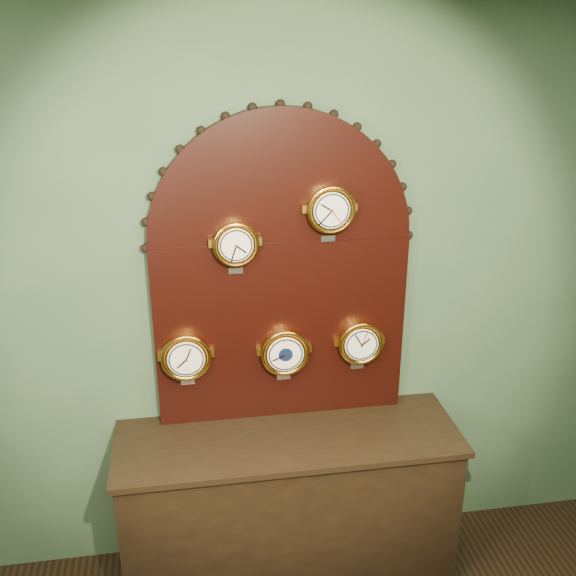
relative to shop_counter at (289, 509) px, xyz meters
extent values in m
plane|color=#3D573B|center=(0.00, 0.27, 1.00)|extent=(4.00, 0.00, 4.00)
cube|color=black|center=(0.00, 0.00, 0.00)|extent=(1.60, 0.50, 0.80)
cube|color=black|center=(0.00, 0.22, 0.88)|extent=(1.20, 0.06, 0.90)
cylinder|color=black|center=(0.00, 0.22, 1.33)|extent=(1.20, 0.06, 1.20)
cylinder|color=orange|center=(-0.21, 0.16, 1.35)|extent=(0.19, 0.08, 0.19)
torus|color=orange|center=(-0.21, 0.13, 1.35)|extent=(0.21, 0.02, 0.21)
cylinder|color=white|center=(-0.21, 0.12, 1.35)|extent=(0.15, 0.01, 0.15)
cube|color=#B5B4BC|center=(-0.21, 0.19, 1.21)|extent=(0.07, 0.01, 0.03)
cylinder|color=orange|center=(0.21, 0.16, 1.49)|extent=(0.20, 0.08, 0.20)
torus|color=orange|center=(0.21, 0.13, 1.49)|extent=(0.22, 0.02, 0.22)
cylinder|color=white|center=(0.21, 0.12, 1.49)|extent=(0.16, 0.01, 0.16)
cube|color=#B5B4BC|center=(0.21, 0.19, 1.34)|extent=(0.07, 0.01, 0.03)
cylinder|color=orange|center=(-0.46, 0.16, 0.81)|extent=(0.22, 0.08, 0.22)
torus|color=orange|center=(-0.46, 0.13, 0.81)|extent=(0.23, 0.02, 0.23)
cylinder|color=white|center=(-0.46, 0.12, 0.81)|extent=(0.17, 0.01, 0.17)
cube|color=#B5B4BC|center=(-0.46, 0.19, 0.66)|extent=(0.07, 0.01, 0.03)
cylinder|color=orange|center=(0.01, 0.16, 0.80)|extent=(0.22, 0.08, 0.22)
torus|color=orange|center=(0.01, 0.13, 0.80)|extent=(0.24, 0.02, 0.24)
cylinder|color=white|center=(0.01, 0.12, 0.80)|extent=(0.17, 0.01, 0.17)
cube|color=#B5B4BC|center=(0.01, 0.19, 0.65)|extent=(0.07, 0.01, 0.03)
cylinder|color=#0B1534|center=(0.01, 0.12, 0.80)|extent=(0.07, 0.00, 0.07)
cylinder|color=orange|center=(0.37, 0.16, 0.82)|extent=(0.20, 0.08, 0.20)
torus|color=orange|center=(0.37, 0.13, 0.82)|extent=(0.22, 0.02, 0.22)
cylinder|color=white|center=(0.37, 0.12, 0.82)|extent=(0.16, 0.01, 0.16)
cube|color=#B5B4BC|center=(0.37, 0.19, 0.67)|extent=(0.07, 0.01, 0.03)
camera|label=1|loc=(-0.43, -2.61, 2.25)|focal=41.22mm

